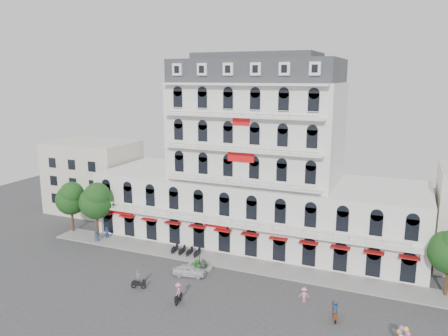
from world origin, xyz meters
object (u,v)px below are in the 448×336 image
parked_car (189,270)px  rider_center (178,292)px  rider_west (138,280)px  rider_east (335,311)px

parked_car → rider_center: rider_center is taller
rider_west → rider_center: rider_center is taller
rider_west → rider_center: bearing=-25.9°
parked_car → rider_west: rider_west is taller
rider_east → rider_center: rider_center is taller
parked_car → rider_west: 6.21m
rider_center → rider_east: bearing=92.0°
parked_car → rider_west: size_ratio=1.79×
parked_car → rider_east: bearing=-111.0°
parked_car → rider_east: 17.43m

